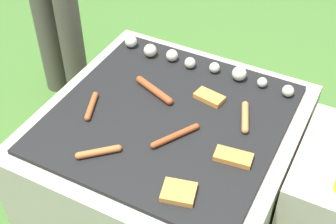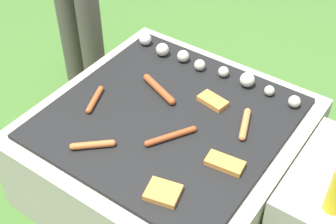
{
  "view_description": "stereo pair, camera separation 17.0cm",
  "coord_description": "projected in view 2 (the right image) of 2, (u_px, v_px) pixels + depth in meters",
  "views": [
    {
      "loc": [
        0.58,
        -1.12,
        1.54
      ],
      "look_at": [
        0.0,
        0.0,
        0.4
      ],
      "focal_mm": 50.0,
      "sensor_mm": 36.0,
      "label": 1
    },
    {
      "loc": [
        0.73,
        -1.03,
        1.54
      ],
      "look_at": [
        0.0,
        0.0,
        0.4
      ],
      "focal_mm": 50.0,
      "sensor_mm": 36.0,
      "label": 2
    }
  ],
  "objects": [
    {
      "name": "sausage_back_left",
      "position": [
        95.0,
        99.0,
        1.77
      ],
      "size": [
        0.07,
        0.15,
        0.02
      ],
      "color": "#A34C23",
      "rests_on": "grill"
    },
    {
      "name": "sausage_front_center",
      "position": [
        245.0,
        124.0,
        1.66
      ],
      "size": [
        0.07,
        0.15,
        0.03
      ],
      "color": "#C6753D",
      "rests_on": "grill"
    },
    {
      "name": "sausage_front_right",
      "position": [
        159.0,
        89.0,
        1.81
      ],
      "size": [
        0.19,
        0.09,
        0.03
      ],
      "color": "#93421E",
      "rests_on": "grill"
    },
    {
      "name": "mushroom_row",
      "position": [
        206.0,
        65.0,
        1.91
      ],
      "size": [
        0.75,
        0.08,
        0.06
      ],
      "color": "silver",
      "rests_on": "grill"
    },
    {
      "name": "grill",
      "position": [
        168.0,
        152.0,
        1.84
      ],
      "size": [
        0.92,
        0.92,
        0.38
      ],
      "color": "#A89E8C",
      "rests_on": "ground_plane"
    },
    {
      "name": "sausage_front_left",
      "position": [
        171.0,
        136.0,
        1.62
      ],
      "size": [
        0.11,
        0.17,
        0.02
      ],
      "color": "#93421E",
      "rests_on": "grill"
    },
    {
      "name": "bread_slice_right",
      "position": [
        163.0,
        192.0,
        1.44
      ],
      "size": [
        0.12,
        0.11,
        0.02
      ],
      "color": "#D18438",
      "rests_on": "grill"
    },
    {
      "name": "sausage_mid_right",
      "position": [
        93.0,
        145.0,
        1.59
      ],
      "size": [
        0.12,
        0.11,
        0.02
      ],
      "color": "#B7602D",
      "rests_on": "grill"
    },
    {
      "name": "ground_plane",
      "position": [
        168.0,
        183.0,
        1.97
      ],
      "size": [
        14.0,
        14.0,
        0.0
      ],
      "primitive_type": "plane",
      "color": "#3D6628"
    },
    {
      "name": "bread_slice_left",
      "position": [
        213.0,
        101.0,
        1.76
      ],
      "size": [
        0.12,
        0.08,
        0.02
      ],
      "color": "#D18438",
      "rests_on": "grill"
    },
    {
      "name": "bread_slice_center",
      "position": [
        225.0,
        163.0,
        1.53
      ],
      "size": [
        0.13,
        0.08,
        0.02
      ],
      "color": "#D18438",
      "rests_on": "grill"
    }
  ]
}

